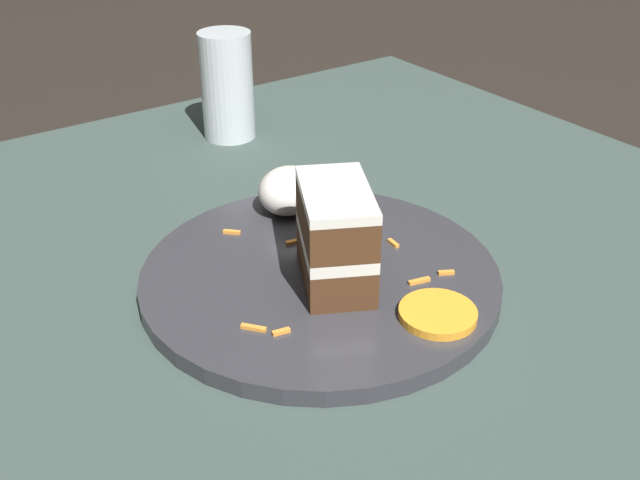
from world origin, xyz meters
The scene contains 8 objects.
ground_plane centered at (0.00, 0.00, 0.00)m, with size 6.00×6.00×0.00m, color black.
dining_table centered at (0.00, 0.00, 0.02)m, with size 0.92×0.91×0.04m, color #384742.
plate centered at (-0.02, -0.03, 0.05)m, with size 0.30×0.30×0.01m, color #333338.
cake_slice centered at (-0.02, -0.05, 0.09)m, with size 0.09×0.11×0.08m.
cream_dollop centered at (0.02, 0.08, 0.08)m, with size 0.06×0.05×0.05m, color white.
orange_garnish centered at (0.02, -0.13, 0.06)m, with size 0.06×0.06×0.01m, color orange.
carrot_shreds_scatter centered at (-0.01, -0.03, 0.05)m, with size 0.19×0.18×0.00m.
drinking_glass centered at (0.08, 0.31, 0.09)m, with size 0.06×0.06×0.13m.
Camera 1 is at (-0.33, -0.46, 0.40)m, focal length 42.00 mm.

